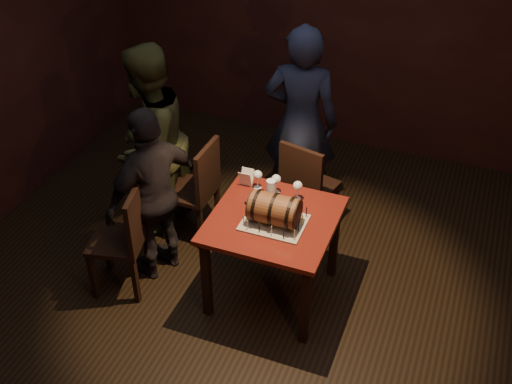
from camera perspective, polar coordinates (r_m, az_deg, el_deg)
room_shell at (r=4.28m, az=-0.00°, el=4.45°), size 5.04×5.04×2.80m
pub_table at (r=4.73m, az=1.54°, el=-3.38°), size 0.90×0.90×0.75m
cake_board at (r=4.61m, az=1.62°, el=-2.73°), size 0.45×0.35×0.01m
barrel_cake at (r=4.54m, az=1.64°, el=-1.56°), size 0.41×0.24×0.24m
birthday_candles at (r=4.59m, az=1.64°, el=-2.28°), size 0.40×0.30×0.09m
wine_glass_left at (r=4.89m, az=0.14°, el=1.47°), size 0.07×0.07×0.16m
wine_glass_mid at (r=4.85m, az=1.80°, el=1.08°), size 0.07×0.07×0.16m
wine_glass_right at (r=4.79m, az=3.72°, el=0.49°), size 0.07×0.07×0.16m
pint_of_ale at (r=4.83m, az=1.35°, el=0.25°), size 0.07×0.07×0.15m
menu_card at (r=4.96m, az=-0.88°, el=1.25°), size 0.10×0.05×0.13m
chair_back at (r=5.41m, az=4.45°, el=0.69°), size 0.48×0.48×0.93m
chair_left_rear at (r=5.40m, az=-5.19°, el=0.54°), size 0.41×0.41×0.93m
chair_left_front at (r=4.97m, az=-11.47°, el=-3.74°), size 0.48×0.48×0.93m
person_back at (r=5.56m, az=3.99°, el=6.17°), size 0.70×0.51×1.77m
person_left_rear at (r=5.41m, az=-9.45°, el=4.36°), size 0.64×0.83×1.69m
person_left_front at (r=4.97m, az=-9.05°, el=-0.24°), size 0.68×0.94×1.48m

